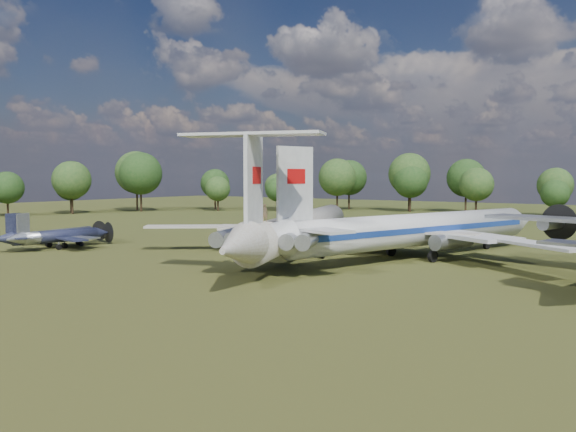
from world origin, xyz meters
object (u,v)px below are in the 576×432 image
Objects in this scene: il62_airliner at (302,234)px; small_prop_west at (56,239)px; person_on_il62 at (265,213)px; tu104_jet at (418,236)px; small_prop_northwest at (58,238)px.

small_prop_west is (-29.08, -12.20, -1.32)m from il62_airliner.
person_on_il62 reaches higher than small_prop_west.
tu104_jet reaches higher than small_prop_northwest.
tu104_jet is 44.70m from small_prop_west.
small_prop_northwest is at bearing -178.01° from il62_airliner.
il62_airliner reaches higher than small_prop_northwest.
tu104_jet is (12.04, 5.29, 0.01)m from il62_airliner.
person_on_il62 is at bearing -90.00° from il62_airliner.
person_on_il62 is (4.51, -13.22, 3.30)m from il62_airliner.
il62_airliner is 32.01m from small_prop_northwest.
il62_airliner is at bearing -137.17° from tu104_jet.
tu104_jet is 45.14m from small_prop_northwest.
person_on_il62 is (34.40, -1.84, 4.62)m from small_prop_northwest.
tu104_jet is 20.25m from person_on_il62.
person_on_il62 is (33.59, -1.02, 4.62)m from small_prop_west.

